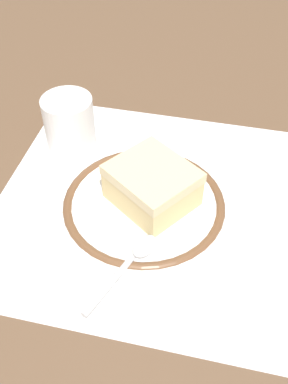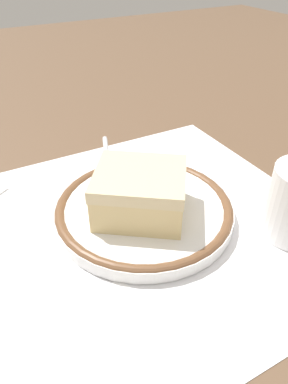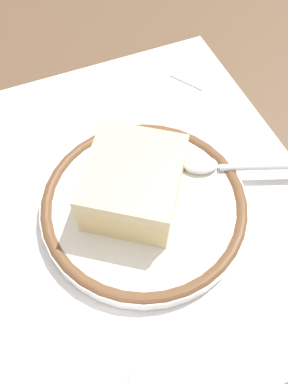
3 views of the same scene
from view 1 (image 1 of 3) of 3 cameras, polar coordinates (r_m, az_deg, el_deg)
ground_plane at (r=0.61m, az=1.91°, el=-1.68°), size 2.40×2.40×0.00m
placemat at (r=0.61m, az=1.92°, el=-1.63°), size 0.43×0.40×0.00m
plate at (r=0.59m, az=0.00°, el=-1.72°), size 0.21×0.21×0.02m
cake_slice at (r=0.57m, az=1.05°, el=0.86°), size 0.13×0.13×0.05m
spoon at (r=0.53m, az=-1.72°, el=-8.43°), size 0.06×0.12×0.01m
cup at (r=0.69m, az=-9.32°, el=8.15°), size 0.07×0.07×0.08m
napkin at (r=0.69m, az=11.88°, el=4.53°), size 0.15×0.13×0.00m
sugar_packet at (r=0.52m, az=15.00°, el=-16.03°), size 0.06×0.05×0.01m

